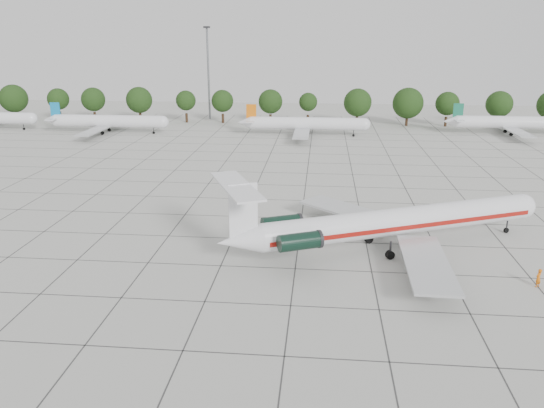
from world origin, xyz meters
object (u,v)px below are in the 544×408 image
object	(u,v)px
bg_airliner_c	(306,124)
bg_airliner_d	(513,123)
ground_crew	(538,278)
floodlight_mast	(208,68)
main_airliner	(385,223)
bg_airliner_b	(108,121)

from	to	relation	value
bg_airliner_c	bg_airliner_d	xyz separation A→B (m)	(50.09, 6.44, 0.00)
ground_crew	floodlight_mast	size ratio (longest dim) A/B	0.07
main_airliner	ground_crew	distance (m)	16.37
floodlight_mast	main_airliner	bearing A→B (deg)	-67.03
bg_airliner_b	bg_airliner_c	xyz separation A→B (m)	(48.78, 1.04, 0.00)
main_airliner	ground_crew	xyz separation A→B (m)	(14.08, -8.00, -2.37)
ground_crew	bg_airliner_d	bearing A→B (deg)	-145.90
ground_crew	bg_airliner_d	distance (m)	87.88
main_airliner	bg_airliner_d	distance (m)	85.61
bg_airliner_d	floodlight_mast	size ratio (longest dim) A/B	1.11
ground_crew	main_airliner	bearing A→B (deg)	-69.14
ground_crew	floodlight_mast	world-z (taller)	floodlight_mast
main_airliner	bg_airliner_b	distance (m)	91.33
main_airliner	bg_airliner_b	size ratio (longest dim) A/B	1.36
bg_airliner_b	floodlight_mast	world-z (taller)	floodlight_mast
bg_airliner_b	bg_airliner_d	bearing A→B (deg)	4.32
floodlight_mast	bg_airliner_c	bearing A→B (deg)	-40.11
bg_airliner_c	floodlight_mast	distance (m)	39.04
main_airliner	floodlight_mast	distance (m)	102.60
main_airliner	floodlight_mast	world-z (taller)	floodlight_mast
ground_crew	bg_airliner_b	xyz separation A→B (m)	(-74.12, 76.82, 1.96)
bg_airliner_d	bg_airliner_c	bearing A→B (deg)	-172.68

